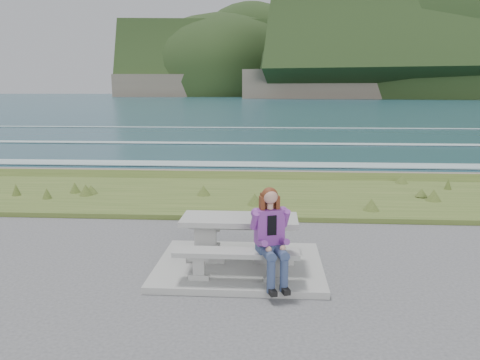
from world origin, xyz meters
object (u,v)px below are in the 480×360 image
at_px(seated_woman, 272,250).
at_px(bench_seaward, 242,229).
at_px(picnic_table, 240,227).
at_px(bench_landward, 236,257).

bearing_deg(seated_woman, bench_seaward, 90.73).
xyz_separation_m(picnic_table, bench_seaward, (0.00, 0.70, -0.23)).
distance_m(picnic_table, seated_woman, 0.97).
bearing_deg(seated_woman, picnic_table, 104.01).
bearing_deg(bench_seaward, bench_landward, -90.00).
xyz_separation_m(picnic_table, seated_woman, (0.51, -0.82, -0.08)).
bearing_deg(picnic_table, seated_woman, -58.15).
bearing_deg(picnic_table, bench_landward, -90.00).
relative_size(picnic_table, bench_landward, 1.00).
height_order(bench_landward, bench_seaward, same).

